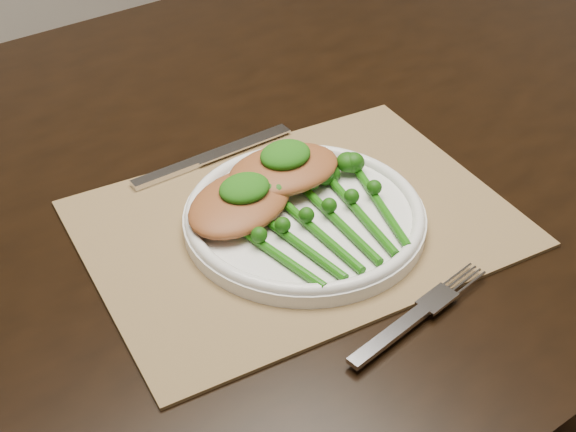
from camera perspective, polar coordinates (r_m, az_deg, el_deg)
dining_table at (r=1.18m, az=0.01°, el=-10.08°), size 1.65×1.00×0.75m
placemat at (r=0.81m, az=0.70°, el=-0.52°), size 0.47×0.38×0.00m
dinner_plate at (r=0.80m, az=1.18°, el=0.02°), size 0.24×0.24×0.02m
knife at (r=0.90m, az=-6.40°, el=3.90°), size 0.20×0.03×0.01m
fork at (r=0.72m, az=9.86°, el=-6.40°), size 0.17×0.03×0.01m
chicken_fillet_left at (r=0.79m, az=-3.44°, el=0.99°), size 0.15×0.12×0.02m
chicken_fillet_right at (r=0.83m, az=-0.31°, el=3.33°), size 0.13×0.10×0.02m
pesto_dollop_left at (r=0.79m, az=-3.12°, el=1.99°), size 0.05×0.04×0.02m
pesto_dollop_right at (r=0.82m, az=-0.19°, el=4.38°), size 0.06×0.05×0.02m
broccolini_bundle at (r=0.77m, az=2.96°, el=-0.86°), size 0.17×0.18×0.04m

